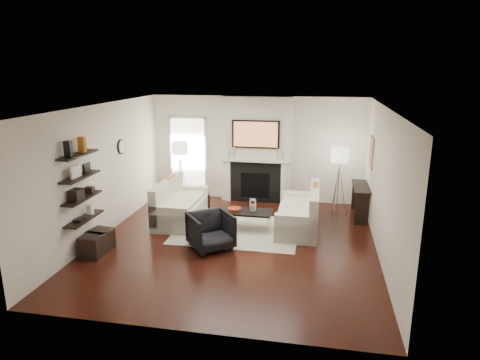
% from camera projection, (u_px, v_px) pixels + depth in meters
% --- Properties ---
extents(room_envelope, '(6.00, 6.00, 6.00)m').
position_uv_depth(room_envelope, '(234.00, 178.00, 8.19)').
color(room_envelope, '#33110B').
rests_on(room_envelope, ground).
extents(chimney_breast, '(1.80, 0.25, 2.70)m').
position_uv_depth(chimney_breast, '(256.00, 150.00, 10.92)').
color(chimney_breast, silver).
rests_on(chimney_breast, floor).
extents(fireplace_surround, '(1.30, 0.02, 1.04)m').
position_uv_depth(fireplace_surround, '(255.00, 183.00, 11.00)').
color(fireplace_surround, black).
rests_on(fireplace_surround, floor).
extents(firebox, '(0.75, 0.02, 0.65)m').
position_uv_depth(firebox, '(255.00, 185.00, 11.02)').
color(firebox, black).
rests_on(firebox, floor).
extents(mantel_pilaster_l, '(0.12, 0.08, 1.10)m').
position_uv_depth(mantel_pilaster_l, '(228.00, 180.00, 11.10)').
color(mantel_pilaster_l, white).
rests_on(mantel_pilaster_l, floor).
extents(mantel_pilaster_r, '(0.12, 0.08, 1.10)m').
position_uv_depth(mantel_pilaster_r, '(283.00, 183.00, 10.84)').
color(mantel_pilaster_r, white).
rests_on(mantel_pilaster_r, floor).
extents(mantel_shelf, '(1.70, 0.18, 0.07)m').
position_uv_depth(mantel_shelf, '(255.00, 160.00, 10.80)').
color(mantel_shelf, white).
rests_on(mantel_shelf, chimney_breast).
extents(tv_body, '(1.20, 0.06, 0.70)m').
position_uv_depth(tv_body, '(256.00, 134.00, 10.65)').
color(tv_body, black).
rests_on(tv_body, chimney_breast).
extents(tv_screen, '(1.10, 0.00, 0.62)m').
position_uv_depth(tv_screen, '(255.00, 134.00, 10.62)').
color(tv_screen, '#BF723F').
rests_on(tv_screen, tv_body).
extents(candlestick_l_tall, '(0.04, 0.04, 0.30)m').
position_uv_depth(candlestick_l_tall, '(234.00, 152.00, 10.86)').
color(candlestick_l_tall, silver).
rests_on(candlestick_l_tall, mantel_shelf).
extents(candlestick_l_short, '(0.04, 0.04, 0.24)m').
position_uv_depth(candlestick_l_short, '(229.00, 153.00, 10.89)').
color(candlestick_l_short, silver).
rests_on(candlestick_l_short, mantel_shelf).
extents(candlestick_r_tall, '(0.04, 0.04, 0.30)m').
position_uv_depth(candlestick_r_tall, '(277.00, 154.00, 10.66)').
color(candlestick_r_tall, silver).
rests_on(candlestick_r_tall, mantel_shelf).
extents(candlestick_r_short, '(0.04, 0.04, 0.24)m').
position_uv_depth(candlestick_r_short, '(282.00, 155.00, 10.65)').
color(candlestick_r_short, silver).
rests_on(candlestick_r_short, mantel_shelf).
extents(hallway_panel, '(0.90, 0.02, 2.10)m').
position_uv_depth(hallway_panel, '(189.00, 158.00, 11.43)').
color(hallway_panel, white).
rests_on(hallway_panel, floor).
extents(door_trim_l, '(0.06, 0.06, 2.16)m').
position_uv_depth(door_trim_l, '(171.00, 157.00, 11.49)').
color(door_trim_l, white).
rests_on(door_trim_l, floor).
extents(door_trim_r, '(0.06, 0.06, 2.16)m').
position_uv_depth(door_trim_r, '(206.00, 159.00, 11.32)').
color(door_trim_r, white).
rests_on(door_trim_r, floor).
extents(door_trim_top, '(1.02, 0.06, 0.06)m').
position_uv_depth(door_trim_top, '(187.00, 117.00, 11.13)').
color(door_trim_top, white).
rests_on(door_trim_top, wall_back).
extents(rug, '(2.60, 2.00, 0.01)m').
position_uv_depth(rug, '(237.00, 230.00, 9.18)').
color(rug, '#B8B397').
rests_on(rug, floor).
extents(loveseat_left_base, '(0.85, 1.80, 0.42)m').
position_uv_depth(loveseat_left_base, '(182.00, 212.00, 9.74)').
color(loveseat_left_base, silver).
rests_on(loveseat_left_base, floor).
extents(loveseat_left_back, '(0.18, 1.80, 0.80)m').
position_uv_depth(loveseat_left_back, '(167.00, 198.00, 9.72)').
color(loveseat_left_back, silver).
rests_on(loveseat_left_back, floor).
extents(loveseat_left_arm_n, '(0.85, 0.18, 0.60)m').
position_uv_depth(loveseat_left_arm_n, '(169.00, 220.00, 8.95)').
color(loveseat_left_arm_n, silver).
rests_on(loveseat_left_arm_n, floor).
extents(loveseat_left_arm_s, '(0.85, 0.18, 0.60)m').
position_uv_depth(loveseat_left_arm_s, '(192.00, 198.00, 10.49)').
color(loveseat_left_arm_s, silver).
rests_on(loveseat_left_arm_s, floor).
extents(loveseat_left_cushion, '(0.63, 1.44, 0.10)m').
position_uv_depth(loveseat_left_cushion, '(183.00, 201.00, 9.67)').
color(loveseat_left_cushion, silver).
rests_on(loveseat_left_cushion, loveseat_left_base).
extents(pillow_left_orange, '(0.10, 0.42, 0.42)m').
position_uv_depth(pillow_left_orange, '(171.00, 186.00, 9.95)').
color(pillow_left_orange, '#9B5613').
rests_on(pillow_left_orange, loveseat_left_cushion).
extents(pillow_left_charcoal, '(0.10, 0.40, 0.40)m').
position_uv_depth(pillow_left_charcoal, '(162.00, 193.00, 9.39)').
color(pillow_left_charcoal, black).
rests_on(pillow_left_charcoal, loveseat_left_cushion).
extents(loveseat_right_base, '(0.85, 1.80, 0.42)m').
position_uv_depth(loveseat_right_base, '(298.00, 220.00, 9.24)').
color(loveseat_right_base, silver).
rests_on(loveseat_right_base, floor).
extents(loveseat_right_back, '(0.18, 1.80, 0.80)m').
position_uv_depth(loveseat_right_back, '(314.00, 207.00, 9.09)').
color(loveseat_right_back, silver).
rests_on(loveseat_right_back, floor).
extents(loveseat_right_arm_n, '(0.85, 0.18, 0.60)m').
position_uv_depth(loveseat_right_arm_n, '(296.00, 229.00, 8.44)').
color(loveseat_right_arm_n, silver).
rests_on(loveseat_right_arm_n, floor).
extents(loveseat_right_arm_s, '(0.85, 0.18, 0.60)m').
position_uv_depth(loveseat_right_arm_s, '(300.00, 204.00, 9.98)').
color(loveseat_right_arm_s, silver).
rests_on(loveseat_right_arm_s, floor).
extents(loveseat_right_cushion, '(0.63, 1.44, 0.10)m').
position_uv_depth(loveseat_right_cushion, '(296.00, 208.00, 9.18)').
color(loveseat_right_cushion, silver).
rests_on(loveseat_right_cushion, loveseat_right_base).
extents(pillow_right_orange, '(0.10, 0.42, 0.42)m').
position_uv_depth(pillow_right_orange, '(315.00, 194.00, 9.33)').
color(pillow_right_orange, '#9B5613').
rests_on(pillow_right_orange, loveseat_right_cushion).
extents(pillow_right_charcoal, '(0.10, 0.40, 0.40)m').
position_uv_depth(pillow_right_charcoal, '(314.00, 202.00, 8.76)').
color(pillow_right_charcoal, black).
rests_on(pillow_right_charcoal, loveseat_right_cushion).
extents(coffee_table, '(1.10, 0.55, 0.04)m').
position_uv_depth(coffee_table, '(246.00, 212.00, 9.16)').
color(coffee_table, black).
rests_on(coffee_table, floor).
extents(coffee_leg_nw, '(0.02, 0.02, 0.38)m').
position_uv_depth(coffee_leg_nw, '(221.00, 223.00, 9.09)').
color(coffee_leg_nw, silver).
rests_on(coffee_leg_nw, floor).
extents(coffee_leg_ne, '(0.02, 0.02, 0.38)m').
position_uv_depth(coffee_leg_ne, '(268.00, 226.00, 8.92)').
color(coffee_leg_ne, silver).
rests_on(coffee_leg_ne, floor).
extents(coffee_leg_sw, '(0.02, 0.02, 0.38)m').
position_uv_depth(coffee_leg_sw, '(225.00, 216.00, 9.51)').
color(coffee_leg_sw, silver).
rests_on(coffee_leg_sw, floor).
extents(coffee_leg_se, '(0.02, 0.02, 0.38)m').
position_uv_depth(coffee_leg_se, '(270.00, 219.00, 9.33)').
color(coffee_leg_se, silver).
rests_on(coffee_leg_se, floor).
extents(hurricane_glass, '(0.14, 0.14, 0.25)m').
position_uv_depth(hurricane_glass, '(253.00, 205.00, 9.09)').
color(hurricane_glass, white).
rests_on(hurricane_glass, coffee_table).
extents(hurricane_candle, '(0.10, 0.10, 0.16)m').
position_uv_depth(hurricane_candle, '(253.00, 208.00, 9.11)').
color(hurricane_candle, white).
rests_on(hurricane_candle, coffee_table).
extents(copper_bowl, '(0.30, 0.30, 0.05)m').
position_uv_depth(copper_bowl, '(234.00, 209.00, 9.19)').
color(copper_bowl, '#A6361B').
rests_on(copper_bowl, coffee_table).
extents(armchair, '(1.03, 1.02, 0.78)m').
position_uv_depth(armchair, '(211.00, 229.00, 8.20)').
color(armchair, black).
rests_on(armchair, floor).
extents(lamp_left_post, '(0.02, 0.02, 1.20)m').
position_uv_depth(lamp_left_post, '(181.00, 181.00, 10.89)').
color(lamp_left_post, silver).
rests_on(lamp_left_post, floor).
extents(lamp_left_shade, '(0.40, 0.40, 0.30)m').
position_uv_depth(lamp_left_shade, '(180.00, 148.00, 10.67)').
color(lamp_left_shade, white).
rests_on(lamp_left_shade, lamp_left_post).
extents(lamp_left_leg_a, '(0.25, 0.02, 1.23)m').
position_uv_depth(lamp_left_leg_a, '(185.00, 181.00, 10.87)').
color(lamp_left_leg_a, silver).
rests_on(lamp_left_leg_a, floor).
extents(lamp_left_leg_b, '(0.14, 0.22, 1.23)m').
position_uv_depth(lamp_left_leg_b, '(180.00, 180.00, 10.99)').
color(lamp_left_leg_b, silver).
rests_on(lamp_left_leg_b, floor).
extents(lamp_left_leg_c, '(0.14, 0.22, 1.23)m').
position_uv_depth(lamp_left_leg_c, '(178.00, 181.00, 10.81)').
color(lamp_left_leg_c, silver).
rests_on(lamp_left_leg_c, floor).
extents(lamp_right_post, '(0.02, 0.02, 1.20)m').
position_uv_depth(lamp_right_post, '(338.00, 191.00, 10.01)').
color(lamp_right_post, silver).
rests_on(lamp_right_post, floor).
extents(lamp_right_shade, '(0.40, 0.40, 0.30)m').
position_uv_depth(lamp_right_shade, '(340.00, 155.00, 9.79)').
color(lamp_right_shade, white).
rests_on(lamp_right_shade, lamp_right_post).
extents(lamp_right_leg_a, '(0.25, 0.02, 1.23)m').
position_uv_depth(lamp_right_leg_a, '(343.00, 191.00, 9.99)').
color(lamp_right_leg_a, silver).
rests_on(lamp_right_leg_a, floor).
extents(lamp_right_leg_b, '(0.14, 0.22, 1.23)m').
position_uv_depth(lamp_right_leg_b, '(335.00, 189.00, 10.11)').
color(lamp_right_leg_b, silver).
rests_on(lamp_right_leg_b, floor).
extents(lamp_right_leg_c, '(0.14, 0.22, 1.23)m').
position_uv_depth(lamp_right_leg_c, '(335.00, 192.00, 9.93)').
color(lamp_right_leg_c, silver).
rests_on(lamp_right_leg_c, floor).
extents(console_top, '(0.35, 1.20, 0.04)m').
position_uv_depth(console_top, '(361.00, 187.00, 9.86)').
color(console_top, black).
rests_on(console_top, floor).
extents(console_leg_n, '(0.30, 0.04, 0.71)m').
position_uv_depth(console_leg_n, '(362.00, 210.00, 9.44)').
color(console_leg_n, black).
rests_on(console_leg_n, floor).
extents(console_leg_s, '(0.30, 0.04, 0.71)m').
position_uv_depth(console_leg_s, '(358.00, 195.00, 10.48)').
color(console_leg_s, black).
rests_on(console_leg_s, floor).
extents(wall_art, '(0.03, 0.70, 0.70)m').
position_uv_depth(wall_art, '(371.00, 152.00, 9.59)').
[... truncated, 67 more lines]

